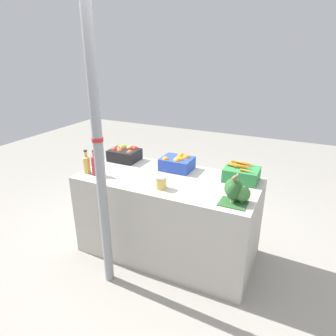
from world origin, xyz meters
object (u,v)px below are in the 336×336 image
Objects in this scene: broccoli_pile at (236,191)px; sparrow_bird at (235,178)px; orange_crate at (177,163)px; juice_bottle_golden at (87,163)px; support_pole at (98,142)px; juice_bottle_ruby at (95,164)px; apple_crate at (124,153)px; pickle_jar at (161,182)px; carrot_crate at (242,173)px.

broccoli_pile is 0.13m from sparrow_bird.
orange_crate is 1.32× the size of juice_bottle_golden.
support_pole is 11.14× the size of juice_bottle_golden.
juice_bottle_golden is at bearing 180.00° from juice_bottle_ruby.
apple_crate reaches higher than orange_crate.
orange_crate is 0.91m from juice_bottle_golden.
support_pole is at bearing -38.83° from juice_bottle_golden.
apple_crate is at bearing 111.87° from support_pole.
orange_crate is 0.82m from juice_bottle_ruby.
juice_bottle_ruby is (-0.02, -0.48, 0.03)m from apple_crate.
support_pole reaches higher than pickle_jar.
carrot_crate is 1.41m from juice_bottle_ruby.
apple_crate reaches higher than carrot_crate.
juice_bottle_ruby is at bearing -92.96° from apple_crate.
juice_bottle_ruby is at bearing 134.06° from support_pole.
orange_crate is 0.84m from broccoli_pile.
support_pole is 0.65m from juice_bottle_ruby.
support_pole is 1.35m from carrot_crate.
support_pole is 8.46× the size of apple_crate.
carrot_crate is 0.46m from broccoli_pile.
juice_bottle_ruby is at bearing -145.10° from orange_crate.
sparrow_bird is (1.48, -0.01, 0.12)m from juice_bottle_golden.
support_pole is 0.72m from juice_bottle_golden.
broccoli_pile is at bearing 0.73° from juice_bottle_golden.
juice_bottle_golden reaches higher than carrot_crate.
support_pole reaches higher than juice_bottle_golden.
sparrow_bird reaches higher than orange_crate.
apple_crate reaches higher than pickle_jar.
orange_crate is at bearing 31.12° from juice_bottle_golden.
sparrow_bird reaches higher than broccoli_pile.
sparrow_bird is at bearing -106.98° from broccoli_pile.
orange_crate is at bearing 70.32° from support_pole.
apple_crate is 0.65m from orange_crate.
pickle_jar is at bearing -83.88° from orange_crate.
broccoli_pile is 0.92× the size of juice_bottle_ruby.
juice_bottle_golden is (-0.13, -0.48, 0.02)m from apple_crate.
broccoli_pile reaches higher than apple_crate.
carrot_crate is at bearing 96.60° from broccoli_pile.
support_pole is 8.46× the size of orange_crate.
support_pole is 1.16m from broccoli_pile.
apple_crate is at bearing 161.35° from broccoli_pile.
carrot_crate is (1.31, -0.00, -0.01)m from apple_crate.
orange_crate is (0.65, -0.01, -0.00)m from apple_crate.
carrot_crate is (0.96, 0.86, -0.41)m from support_pole.
juice_bottle_ruby is 0.73m from pickle_jar.
juice_bottle_golden is at bearing -179.27° from broccoli_pile.
sparrow_bird is (1.37, -0.01, 0.12)m from juice_bottle_ruby.
pickle_jar is (-0.61, -0.48, -0.01)m from carrot_crate.
broccoli_pile is at bearing -32.49° from orange_crate.
juice_bottle_ruby reaches higher than sparrow_bird.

